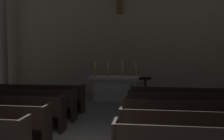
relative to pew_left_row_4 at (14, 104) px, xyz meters
name	(u,v)px	position (x,y,z in m)	size (l,w,h in m)	color
pew_left_row_4	(14,104)	(0.00, 0.00, 0.00)	(3.85, 0.50, 0.95)	black
pew_left_row_5	(30,97)	(0.00, 1.10, 0.00)	(3.85, 0.50, 0.95)	black
pew_right_row_2	(214,133)	(5.44, -2.19, 0.00)	(3.85, 0.50, 0.95)	black
pew_right_row_3	(204,119)	(5.44, -1.10, 0.00)	(3.85, 0.50, 0.95)	black
pew_right_row_4	(196,109)	(5.44, 0.00, 0.00)	(3.85, 0.50, 0.95)	black
pew_right_row_5	(190,101)	(5.44, 1.10, 0.00)	(3.85, 0.50, 0.95)	black
altar	(115,88)	(2.72, 3.40, 0.06)	(2.20, 0.90, 1.01)	#A8A399
candlestick_outer_left	(95,72)	(1.87, 3.40, 0.72)	(0.16, 0.16, 0.61)	#B79338
candlestick_inner_left	(108,72)	(2.42, 3.40, 0.72)	(0.16, 0.16, 0.61)	#B79338
candlestick_inner_right	(123,72)	(3.02, 3.40, 0.72)	(0.16, 0.16, 0.61)	#B79338
candlestick_outer_right	(136,72)	(3.57, 3.40, 0.72)	(0.16, 0.16, 0.61)	#B79338
apse_with_cross	(120,2)	(2.72, 5.15, 3.85)	(12.04, 0.48, 8.65)	gray
lectern	(145,93)	(3.98, 2.20, 0.07)	(0.44, 0.36, 1.15)	black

